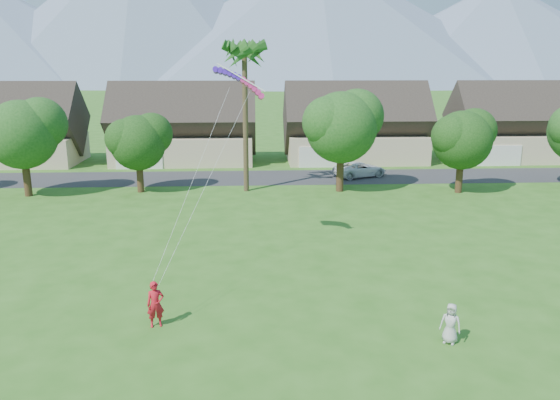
{
  "coord_description": "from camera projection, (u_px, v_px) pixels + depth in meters",
  "views": [
    {
      "loc": [
        -1.32,
        -17.34,
        10.69
      ],
      "look_at": [
        0.0,
        10.0,
        3.8
      ],
      "focal_mm": 35.0,
      "sensor_mm": 36.0,
      "label": 1
    }
  ],
  "objects": [
    {
      "name": "tree_row",
      "position": [
        256.0,
        135.0,
        45.27
      ],
      "size": [
        62.27,
        6.67,
        8.45
      ],
      "color": "#47301C",
      "rests_on": "ground"
    },
    {
      "name": "kite_flyer",
      "position": [
        155.0,
        304.0,
        22.58
      ],
      "size": [
        0.82,
        0.65,
        1.97
      ],
      "primitive_type": "imported",
      "rotation": [
        0.0,
        0.0,
        0.27
      ],
      "color": "red",
      "rests_on": "ground"
    },
    {
      "name": "ground",
      "position": [
        294.0,
        371.0,
        19.47
      ],
      "size": [
        500.0,
        500.0,
        0.0
      ],
      "primitive_type": "plane",
      "color": "#2D6019",
      "rests_on": "ground"
    },
    {
      "name": "parafoil_kite",
      "position": [
        241.0,
        79.0,
        29.24
      ],
      "size": [
        3.06,
        1.06,
        0.5
      ],
      "rotation": [
        0.0,
        0.0,
        -0.04
      ],
      "color": "#4A1BCC",
      "rests_on": "ground"
    },
    {
      "name": "street",
      "position": [
        268.0,
        177.0,
        52.4
      ],
      "size": [
        90.0,
        7.0,
        0.01
      ],
      "primitive_type": "cube",
      "color": "#2D2D30",
      "rests_on": "ground"
    },
    {
      "name": "houses_row",
      "position": [
        270.0,
        130.0,
        60.3
      ],
      "size": [
        72.75,
        8.19,
        8.86
      ],
      "color": "beige",
      "rests_on": "ground"
    },
    {
      "name": "parked_car",
      "position": [
        360.0,
        169.0,
        52.64
      ],
      "size": [
        5.72,
        4.19,
        1.45
      ],
      "primitive_type": "imported",
      "rotation": [
        0.0,
        0.0,
        1.96
      ],
      "color": "white",
      "rests_on": "ground"
    },
    {
      "name": "mountain_ridge",
      "position": [
        276.0,
        24.0,
        264.72
      ],
      "size": [
        540.0,
        240.0,
        70.0
      ],
      "color": "slate",
      "rests_on": "ground"
    },
    {
      "name": "fan_palm",
      "position": [
        244.0,
        49.0,
        44.1
      ],
      "size": [
        3.0,
        3.0,
        13.8
      ],
      "color": "#4C3D26",
      "rests_on": "ground"
    },
    {
      "name": "watcher",
      "position": [
        451.0,
        323.0,
        21.27
      ],
      "size": [
        0.96,
        0.86,
        1.64
      ],
      "primitive_type": "imported",
      "rotation": [
        0.0,
        0.0,
        -0.54
      ],
      "color": "#B5B4B0",
      "rests_on": "ground"
    }
  ]
}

